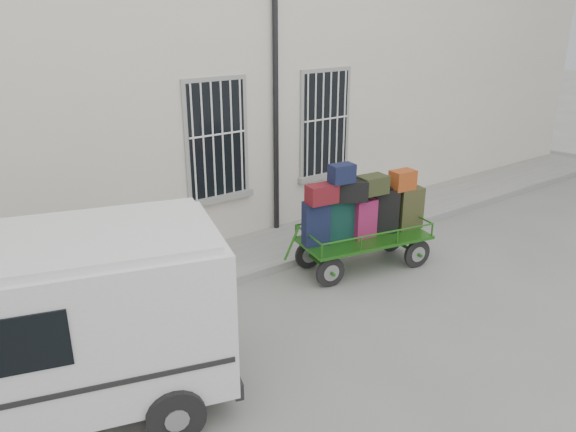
# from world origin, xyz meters

# --- Properties ---
(ground) EXTENTS (80.00, 80.00, 0.00)m
(ground) POSITION_xyz_m (0.00, 0.00, 0.00)
(ground) COLOR slate
(ground) RESTS_ON ground
(building) EXTENTS (24.00, 5.15, 6.00)m
(building) POSITION_xyz_m (0.00, 5.50, 3.00)
(building) COLOR beige
(building) RESTS_ON ground
(sidewalk) EXTENTS (24.00, 1.70, 0.15)m
(sidewalk) POSITION_xyz_m (0.00, 2.20, 0.07)
(sidewalk) COLOR slate
(sidewalk) RESTS_ON ground
(luggage_cart) EXTENTS (2.90, 1.55, 2.09)m
(luggage_cart) POSITION_xyz_m (1.27, 0.60, 1.04)
(luggage_cart) COLOR black
(luggage_cart) RESTS_ON ground
(van) EXTENTS (4.83, 3.07, 2.27)m
(van) POSITION_xyz_m (-4.69, -0.18, 1.30)
(van) COLOR silver
(van) RESTS_ON ground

